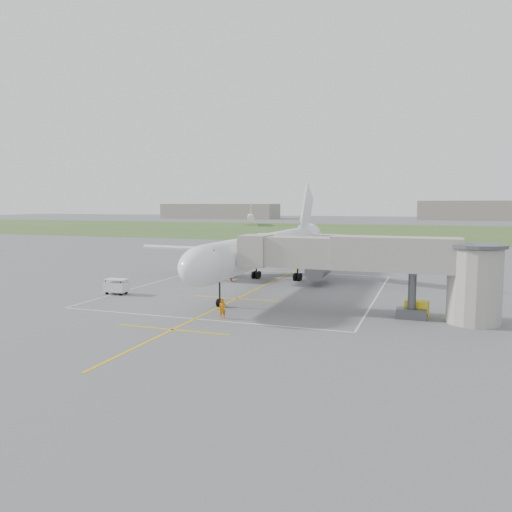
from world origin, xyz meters
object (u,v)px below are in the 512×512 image
(gpu_unit, at_px, (417,309))
(ramp_worker_nose, at_px, (222,309))
(baggage_cart, at_px, (116,286))
(airliner, at_px, (268,249))
(jet_bridge, at_px, (386,264))
(ramp_worker_wing, at_px, (232,274))

(gpu_unit, relative_size, ramp_worker_nose, 1.23)
(baggage_cart, distance_m, ramp_worker_nose, 17.42)
(airliner, bearing_deg, ramp_worker_nose, -83.52)
(gpu_unit, height_order, ramp_worker_nose, ramp_worker_nose)
(jet_bridge, bearing_deg, baggage_cart, 177.10)
(baggage_cart, xyz_separation_m, ramp_worker_nose, (15.95, -7.00, -0.00))
(baggage_cart, relative_size, ramp_worker_wing, 1.30)
(airliner, xyz_separation_m, baggage_cart, (-13.71, -12.76, -3.52))
(airliner, xyz_separation_m, jet_bridge, (15.72, -14.25, 0.35))
(airliner, bearing_deg, baggage_cart, -137.05)
(gpu_unit, xyz_separation_m, ramp_worker_wing, (-23.57, 13.96, 0.22))
(ramp_worker_nose, bearing_deg, airliner, 71.77)
(baggage_cart, height_order, ramp_worker_nose, ramp_worker_nose)
(airliner, distance_m, ramp_worker_nose, 20.20)
(gpu_unit, bearing_deg, baggage_cart, -172.65)
(airliner, height_order, baggage_cart, airliner)
(airliner, height_order, ramp_worker_nose, airliner)
(airliner, height_order, ramp_worker_wing, airliner)
(jet_bridge, distance_m, ramp_worker_wing, 25.89)
(baggage_cart, bearing_deg, jet_bridge, -2.89)
(jet_bridge, distance_m, baggage_cart, 29.72)
(jet_bridge, height_order, gpu_unit, jet_bridge)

